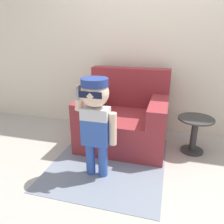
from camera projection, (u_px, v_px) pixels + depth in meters
ground_plane at (136, 151)px, 2.71m from camera, size 10.00×10.00×0.00m
wall_back at (148, 39)px, 2.94m from camera, size 10.00×0.05×2.60m
armchair at (125, 118)px, 2.85m from camera, size 1.06×0.93×0.94m
person_child at (96, 114)px, 2.04m from camera, size 0.41×0.31×1.00m
side_table at (194, 131)px, 2.61m from camera, size 0.42×0.42×0.44m
rug at (109, 161)px, 2.48m from camera, size 1.22×1.41×0.01m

